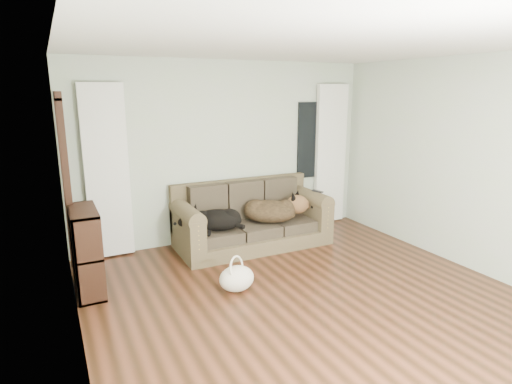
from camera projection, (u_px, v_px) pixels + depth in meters
name	position (u px, v px, depth m)	size (l,w,h in m)	color
floor	(322.00, 308.00, 4.38)	(5.00, 5.00, 0.00)	black
ceiling	(332.00, 41.00, 3.78)	(5.00, 5.00, 0.00)	white
wall_back	(227.00, 152.00, 6.26)	(4.50, 0.04, 2.60)	#B4B9B2
wall_left	(72.00, 214.00, 3.11)	(0.04, 5.00, 2.60)	#B4B9B2
wall_right	(484.00, 167.00, 5.05)	(0.04, 5.00, 2.60)	#B4B9B2
curtain_left	(107.00, 172.00, 5.50)	(0.55, 0.08, 2.25)	white
curtain_right	(330.00, 155.00, 7.00)	(0.55, 0.08, 2.25)	white
window_pane	(311.00, 140.00, 6.83)	(0.50, 0.03, 1.20)	black
door_casing	(67.00, 190.00, 4.98)	(0.07, 0.60, 2.10)	black
sofa	(253.00, 215.00, 6.07)	(2.14, 0.93, 0.88)	#413F29
dog_black_lab	(215.00, 220.00, 5.73)	(0.66, 0.46, 0.28)	black
dog_shepherd	(273.00, 212.00, 6.10)	(0.78, 0.55, 0.34)	black
tv_remote	(318.00, 191.00, 6.29)	(0.05, 0.20, 0.02)	black
tote_bag	(237.00, 277.00, 4.74)	(0.40, 0.31, 0.29)	beige
bookshelf	(86.00, 248.00, 4.66)	(0.28, 0.75, 0.94)	black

